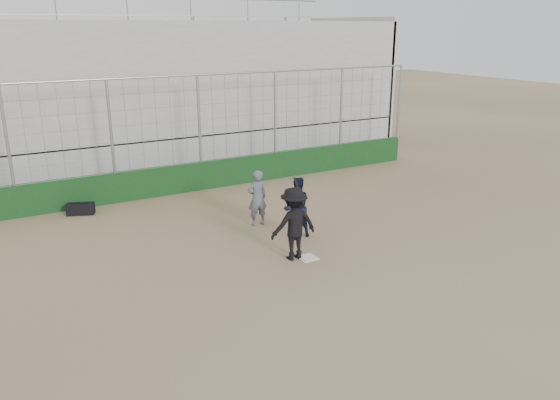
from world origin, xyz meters
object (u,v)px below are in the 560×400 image
batter_at_plate (294,223)px  catcher_crouched (297,218)px  equipment_bag (81,209)px  umpire (257,201)px

batter_at_plate → catcher_crouched: size_ratio=1.71×
batter_at_plate → catcher_crouched: 1.39m
catcher_crouched → equipment_bag: catcher_crouched is taller
batter_at_plate → equipment_bag: batter_at_plate is taller
batter_at_plate → catcher_crouched: bearing=55.4°
catcher_crouched → umpire: size_ratio=0.78×
catcher_crouched → umpire: umpire is taller
batter_at_plate → catcher_crouched: batter_at_plate is taller
catcher_crouched → equipment_bag: size_ratio=1.32×
batter_at_plate → umpire: size_ratio=1.34×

